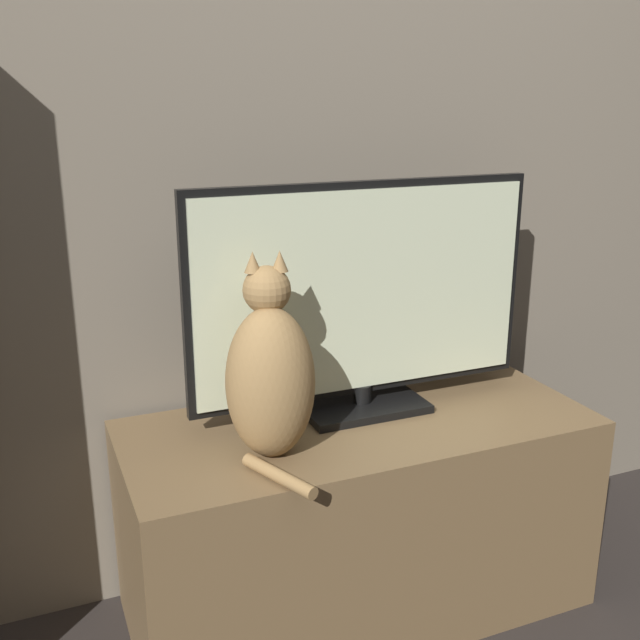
{
  "coord_description": "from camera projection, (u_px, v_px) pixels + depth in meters",
  "views": [
    {
      "loc": [
        -0.73,
        -0.56,
        1.28
      ],
      "look_at": [
        -0.11,
        0.93,
        0.79
      ],
      "focal_mm": 42.0,
      "sensor_mm": 36.0,
      "label": 1
    }
  ],
  "objects": [
    {
      "name": "tv_stand",
      "position": [
        358.0,
        515.0,
        1.89
      ],
      "size": [
        1.14,
        0.49,
        0.52
      ],
      "color": "brown",
      "rests_on": "ground_plane"
    },
    {
      "name": "wall_back",
      "position": [
        313.0,
        85.0,
        1.85
      ],
      "size": [
        4.8,
        0.05,
        2.6
      ],
      "color": "#756B5B",
      "rests_on": "ground_plane"
    },
    {
      "name": "tv",
      "position": [
        363.0,
        299.0,
        1.81
      ],
      "size": [
        0.88,
        0.19,
        0.57
      ],
      "color": "black",
      "rests_on": "tv_stand"
    },
    {
      "name": "cat",
      "position": [
        270.0,
        376.0,
        1.6
      ],
      "size": [
        0.23,
        0.33,
        0.45
      ],
      "rotation": [
        0.0,
        0.0,
        -0.22
      ],
      "color": "#997547",
      "rests_on": "tv_stand"
    }
  ]
}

